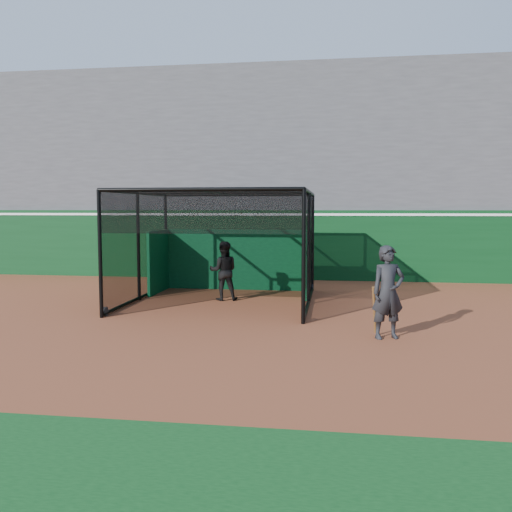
# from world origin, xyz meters

# --- Properties ---
(ground) EXTENTS (120.00, 120.00, 0.00)m
(ground) POSITION_xyz_m (0.00, 0.00, 0.00)
(ground) COLOR brown
(ground) RESTS_ON ground
(outfield_wall) EXTENTS (50.00, 0.50, 2.50)m
(outfield_wall) POSITION_xyz_m (0.00, 8.50, 1.29)
(outfield_wall) COLOR #093615
(outfield_wall) RESTS_ON ground
(grandstand) EXTENTS (50.00, 7.85, 8.95)m
(grandstand) POSITION_xyz_m (0.00, 12.27, 4.48)
(grandstand) COLOR #4C4C4F
(grandstand) RESTS_ON ground
(batting_cage) EXTENTS (4.82, 5.08, 2.99)m
(batting_cage) POSITION_xyz_m (-0.89, 3.35, 1.49)
(batting_cage) COLOR black
(batting_cage) RESTS_ON ground
(batter) EXTENTS (0.91, 0.78, 1.65)m
(batter) POSITION_xyz_m (-0.91, 3.68, 0.82)
(batter) COLOR black
(batter) RESTS_ON ground
(on_deck_player) EXTENTS (0.78, 0.64, 1.84)m
(on_deck_player) POSITION_xyz_m (3.20, -0.28, 0.92)
(on_deck_player) COLOR black
(on_deck_player) RESTS_ON ground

